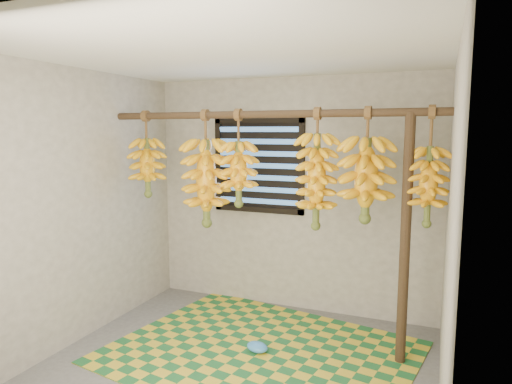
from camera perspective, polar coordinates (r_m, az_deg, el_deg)
The scene contains 16 objects.
floor at distance 3.78m, azimuth -3.39°, elevation -21.89°, with size 3.00×3.00×0.01m, color #515151.
ceiling at distance 3.34m, azimuth -3.73°, elevation 17.04°, with size 3.00×3.00×0.01m, color silver.
wall_back at distance 4.74m, azimuth 4.37°, elevation -0.39°, with size 3.00×0.01×2.40m, color gray.
wall_left at distance 4.23m, azimuth -22.28°, elevation -1.91°, with size 0.01×3.00×2.40m, color gray.
wall_right at distance 3.04m, azimuth 23.09°, elevation -5.50°, with size 0.01×3.00×2.40m, color gray.
window at distance 4.80m, azimuth 0.31°, elevation 3.34°, with size 1.00×0.04×1.00m.
hanging_pole at distance 3.94m, azimuth 0.84°, elevation 9.69°, with size 0.06×0.06×3.00m, color #3B2B1B.
support_post at distance 3.77m, azimuth 18.14°, elevation -5.91°, with size 0.08×0.08×2.00m, color #3B2B1B.
woven_mat at distance 4.08m, azimuth 0.57°, elevation -19.39°, with size 2.40×1.92×0.01m, color #1B5C2B.
plastic_bag at distance 4.06m, azimuth 0.16°, elevation -18.81°, with size 0.20×0.14×0.08m, color #3680CB.
banana_bunch_a at distance 4.52m, azimuth -13.42°, elevation 3.04°, with size 0.34×0.34×0.82m.
banana_bunch_b at distance 4.19m, azimuth -6.23°, elevation 1.17°, with size 0.41×0.41×1.05m.
banana_bunch_c at distance 4.04m, azimuth -2.18°, elevation 2.33°, with size 0.33×0.33×0.85m.
banana_bunch_d at distance 3.81m, azimuth 7.57°, elevation 1.35°, with size 0.34×0.34×1.00m.
banana_bunch_e at distance 3.73m, azimuth 13.59°, elevation 1.52°, with size 0.40×0.40×0.91m.
banana_bunch_f at distance 3.69m, azimuth 20.75°, elevation 0.67°, with size 0.29×0.29×0.92m.
Camera 1 is at (1.43, -2.96, 1.86)m, focal length 32.00 mm.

